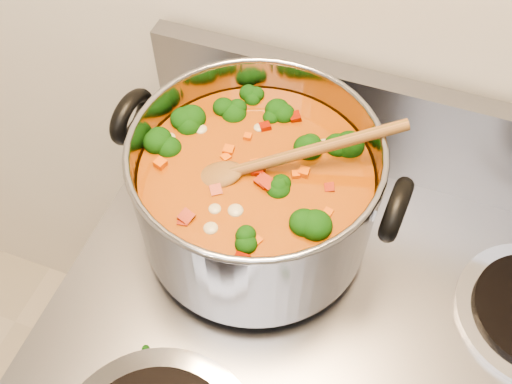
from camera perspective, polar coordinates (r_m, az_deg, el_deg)
stockpot at (r=0.69m, az=-0.02°, el=0.07°), size 0.35×0.29×0.17m
wooden_spoon at (r=0.65m, az=0.88°, el=2.90°), size 0.23×0.14×0.08m
cooktop_crumbs at (r=0.78m, az=-2.03°, el=-1.09°), size 0.40×0.26×0.01m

